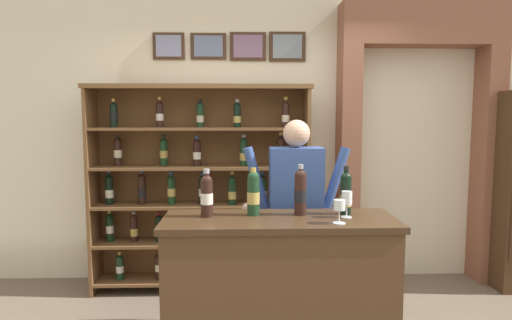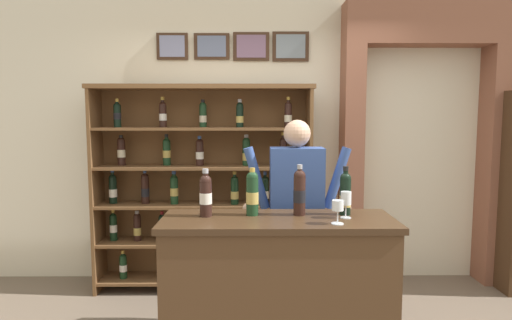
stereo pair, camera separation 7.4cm
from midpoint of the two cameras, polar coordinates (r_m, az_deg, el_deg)
name	(u,v)px [view 1 (the left image)]	position (r m, az deg, el deg)	size (l,w,h in m)	color
back_wall	(261,127)	(4.52, 0.18, 4.20)	(12.00, 0.19, 3.03)	beige
wine_shelf	(201,183)	(4.21, -7.55, -2.93)	(2.03, 0.37, 1.91)	brown
archway_doorway	(415,124)	(4.69, 19.17, 4.30)	(1.56, 0.45, 2.69)	brown
tasting_counter	(279,295)	(2.99, 2.19, -16.77)	(1.47, 0.54, 1.00)	#4C331E
shopkeeper	(296,204)	(3.34, 4.46, -5.56)	(0.81, 0.22, 1.61)	#2D3347
tasting_bottle_bianco	(207,194)	(2.86, -7.04, -4.37)	(0.08, 0.08, 0.31)	black
tasting_bottle_brunello	(253,193)	(2.88, -1.09, -4.16)	(0.08, 0.08, 0.31)	#19381E
tasting_bottle_prosecco	(300,191)	(2.90, 4.94, -3.99)	(0.08, 0.08, 0.33)	black
tasting_bottle_super_tuscan	(346,193)	(2.96, 10.65, -4.13)	(0.07, 0.07, 0.32)	black
wine_glass_right	(339,207)	(2.71, 9.79, -5.92)	(0.08, 0.08, 0.14)	silver
wine_glass_spare	(347,200)	(2.87, 10.77, -4.98)	(0.07, 0.07, 0.17)	silver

